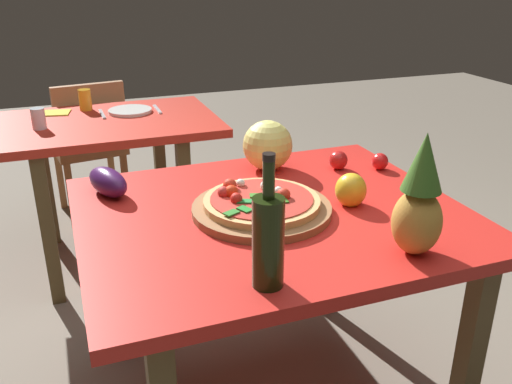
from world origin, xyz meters
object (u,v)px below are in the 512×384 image
object	(u,v)px
wine_bottle	(268,239)
pineapple_left	(419,201)
background_table	(106,143)
dinner_plate	(130,111)
melon	(268,145)
drinking_glass_water	(38,119)
fork_utensil	(102,114)
display_table	(272,236)
knife_utensil	(157,109)
tomato_by_bottle	(380,161)
pizza	(260,200)
dining_chair	(90,142)
tomato_near_board	(338,160)
drinking_glass_juice	(85,100)
tomato_beside_pepper	(407,205)
eggplant	(108,182)
bell_pepper	(351,190)
napkin_folded	(55,113)
pizza_board	(262,209)

from	to	relation	value
wine_bottle	pineapple_left	distance (m)	0.42
background_table	dinner_plate	world-z (taller)	dinner_plate
melon	drinking_glass_water	xyz separation A→B (m)	(-0.79, 0.86, -0.04)
pineapple_left	fork_utensil	distance (m)	1.86
display_table	knife_utensil	distance (m)	1.38
tomato_by_bottle	drinking_glass_water	size ratio (longest dim) A/B	0.64
pizza	knife_utensil	size ratio (longest dim) A/B	1.99
dining_chair	knife_utensil	distance (m)	0.65
tomato_near_board	drinking_glass_juice	size ratio (longest dim) A/B	0.65
pineapple_left	drinking_glass_juice	xyz separation A→B (m)	(-0.70, 1.87, -0.09)
drinking_glass_juice	tomato_beside_pepper	bearing A→B (deg)	-63.81
display_table	dinner_plate	xyz separation A→B (m)	(-0.24, 1.37, 0.10)
display_table	dining_chair	size ratio (longest dim) A/B	1.38
eggplant	tomato_near_board	size ratio (longest dim) A/B	2.87
tomato_beside_pepper	knife_utensil	bearing A→B (deg)	107.03
display_table	tomato_near_board	world-z (taller)	tomato_near_board
bell_pepper	napkin_folded	xyz separation A→B (m)	(-0.85, 1.52, -0.05)
knife_utensil	dining_chair	bearing A→B (deg)	125.16
tomato_by_bottle	drinking_glass_juice	xyz separation A→B (m)	(-0.96, 1.30, 0.02)
knife_utensil	napkin_folded	size ratio (longest dim) A/B	1.29
drinking_glass_water	dinner_plate	size ratio (longest dim) A/B	0.44
dining_chair	pizza_board	distance (m)	1.92
napkin_folded	dining_chair	bearing A→B (deg)	65.33
melon	background_table	bearing A→B (deg)	119.10
melon	dining_chair	bearing A→B (deg)	110.20
tomato_near_board	drinking_glass_juice	bearing A→B (deg)	123.20
fork_utensil	melon	bearing A→B (deg)	-65.35
drinking_glass_juice	bell_pepper	bearing A→B (deg)	-65.78
bell_pepper	napkin_folded	distance (m)	1.74
eggplant	tomato_beside_pepper	distance (m)	0.96
tomato_beside_pepper	dinner_plate	xyz separation A→B (m)	(-0.61, 1.54, -0.02)
tomato_by_bottle	tomato_near_board	bearing A→B (deg)	158.65
pizza	fork_utensil	size ratio (longest dim) A/B	1.99
eggplant	display_table	bearing A→B (deg)	-33.71
tomato_near_board	drinking_glass_juice	xyz separation A→B (m)	(-0.81, 1.24, 0.02)
melon	fork_utensil	distance (m)	1.14
pizza_board	drinking_glass_water	bearing A→B (deg)	117.61
eggplant	fork_utensil	world-z (taller)	eggplant
pizza_board	bell_pepper	world-z (taller)	bell_pepper
drinking_glass_water	background_table	bearing A→B (deg)	9.07
pizza_board	bell_pepper	xyz separation A→B (m)	(0.29, -0.04, 0.04)
background_table	wine_bottle	distance (m)	1.68
pizza	drinking_glass_water	xyz separation A→B (m)	(-0.63, 1.21, 0.01)
pineapple_left	napkin_folded	bearing A→B (deg)	114.62
tomato_by_bottle	tomato_near_board	distance (m)	0.15
tomato_near_board	tomato_beside_pepper	xyz separation A→B (m)	(0.01, -0.42, -0.00)
dining_chair	knife_utensil	bearing A→B (deg)	116.41
dinner_plate	fork_utensil	size ratio (longest dim) A/B	1.22
tomato_beside_pepper	fork_utensil	world-z (taller)	tomato_beside_pepper
fork_utensil	knife_utensil	world-z (taller)	same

